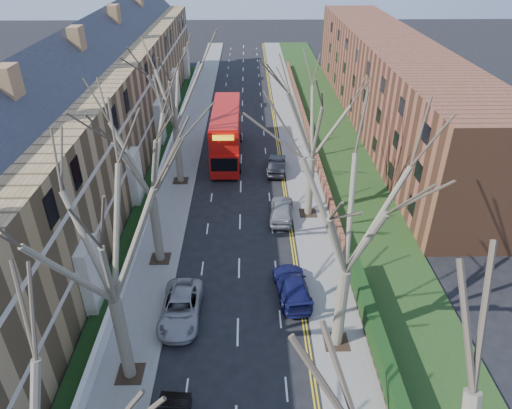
{
  "coord_description": "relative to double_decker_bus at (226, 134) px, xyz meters",
  "views": [
    {
      "loc": [
        0.72,
        -10.35,
        20.49
      ],
      "look_at": [
        1.28,
        18.95,
        2.86
      ],
      "focal_mm": 32.0,
      "sensor_mm": 36.0,
      "label": 1
    }
  ],
  "objects": [
    {
      "name": "car_left_far",
      "position": [
        -1.97,
        -23.46,
        -1.76
      ],
      "size": [
        2.44,
        5.19,
        1.44
      ],
      "primitive_type": "imported",
      "rotation": [
        0.0,
        0.0,
        -0.01
      ],
      "color": "#98979C",
      "rests_on": "ground"
    },
    {
      "name": "tree_left_dist",
      "position": [
        -4.2,
        -5.77,
        7.08
      ],
      "size": [
        10.5,
        10.5,
        14.71
      ],
      "color": "#746C53",
      "rests_on": "ground"
    },
    {
      "name": "double_decker_bus",
      "position": [
        0.0,
        0.0,
        0.0
      ],
      "size": [
        3.06,
        12.09,
        5.02
      ],
      "rotation": [
        0.0,
        0.0,
        3.14
      ],
      "color": "#AB100C",
      "rests_on": "ground"
    },
    {
      "name": "terrace_left",
      "position": [
        -12.14,
        -2.77,
        3.05
      ],
      "size": [
        9.7,
        78.0,
        13.6
      ],
      "color": "#94774B",
      "rests_on": "ground"
    },
    {
      "name": "tree_right_mid",
      "position": [
        7.2,
        -25.77,
        7.08
      ],
      "size": [
        10.5,
        10.5,
        14.71
      ],
      "color": "#746C53",
      "rests_on": "ground"
    },
    {
      "name": "tree_right_far",
      "position": [
        7.2,
        -11.77,
        6.76
      ],
      "size": [
        10.15,
        10.15,
        14.22
      ],
      "color": "#746C53",
      "rests_on": "ground"
    },
    {
      "name": "car_right_mid",
      "position": [
        4.94,
        -12.23,
        -1.69
      ],
      "size": [
        2.3,
        4.79,
        1.58
      ],
      "primitive_type": "imported",
      "rotation": [
        0.0,
        0.0,
        3.05
      ],
      "color": "gray",
      "rests_on": "ground"
    },
    {
      "name": "pavement_right",
      "position": [
        7.5,
        5.23,
        -2.42
      ],
      "size": [
        3.0,
        102.0,
        0.12
      ],
      "primitive_type": "cube",
      "color": "slate",
      "rests_on": "ground"
    },
    {
      "name": "tree_left_mid",
      "position": [
        -4.2,
        -27.77,
        7.08
      ],
      "size": [
        10.5,
        10.5,
        14.71
      ],
      "color": "#746C53",
      "rests_on": "ground"
    },
    {
      "name": "grass_verge_right",
      "position": [
        12.0,
        5.23,
        -2.33
      ],
      "size": [
        6.0,
        102.0,
        0.06
      ],
      "color": "#1D3E16",
      "rests_on": "ground"
    },
    {
      "name": "tree_left_far",
      "position": [
        -4.2,
        -17.77,
        6.76
      ],
      "size": [
        10.15,
        10.15,
        14.22
      ],
      "color": "#746C53",
      "rests_on": "ground"
    },
    {
      "name": "flats_right",
      "position": [
        18.97,
        9.23,
        2.5
      ],
      "size": [
        13.97,
        54.0,
        10.0
      ],
      "color": "brown",
      "rests_on": "ground"
    },
    {
      "name": "front_wall_left",
      "position": [
        -6.15,
        -2.77,
        -1.86
      ],
      "size": [
        0.3,
        78.0,
        1.0
      ],
      "color": "white",
      "rests_on": "ground"
    },
    {
      "name": "car_right_near",
      "position": [
        5.01,
        -21.57,
        -1.76
      ],
      "size": [
        2.51,
        5.13,
        1.44
      ],
      "primitive_type": "imported",
      "rotation": [
        0.0,
        0.0,
        3.24
      ],
      "color": "#171A51",
      "rests_on": "ground"
    },
    {
      "name": "car_right_far",
      "position": [
        5.05,
        -3.78,
        -1.73
      ],
      "size": [
        2.04,
        4.68,
        1.5
      ],
      "primitive_type": "imported",
      "rotation": [
        0.0,
        0.0,
        3.04
      ],
      "color": "black",
      "rests_on": "ground"
    },
    {
      "name": "pavement_left",
      "position": [
        -4.5,
        5.23,
        -2.42
      ],
      "size": [
        3.0,
        102.0,
        0.12
      ],
      "primitive_type": "cube",
      "color": "slate",
      "rests_on": "ground"
    }
  ]
}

